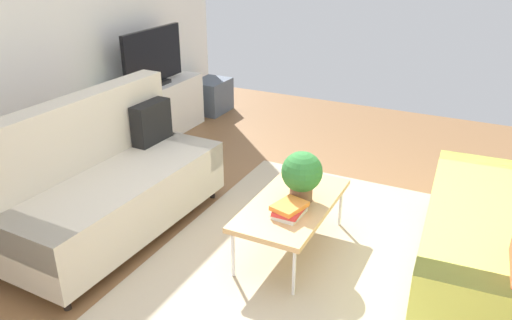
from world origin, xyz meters
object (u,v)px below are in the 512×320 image
Objects in this scene: table_book_0 at (289,213)px; vase_1 at (128,87)px; potted_plant at (302,174)px; bottle_2 at (153,80)px; couch_green at (504,226)px; bottle_1 at (148,81)px; bottle_0 at (143,83)px; tv_console at (156,111)px; storage_trunk at (212,96)px; tv at (153,58)px; coffee_table at (292,205)px; couch_beige at (108,182)px; vase_0 at (116,91)px.

vase_1 reaches higher than table_book_0.
bottle_2 is (1.39, 2.38, 0.08)m from potted_plant.
couch_green is 3.90m from bottle_1.
bottle_0 reaches higher than table_book_0.
bottle_1 is at bearing 180.00° from bottle_2.
couch_green is 3.93m from vase_1.
vase_1 reaches higher than tv_console.
table_book_0 is (-0.48, 1.36, -0.01)m from couch_green.
potted_plant reaches higher than vase_1.
bottle_1 reaches higher than storage_trunk.
tv_console is 5.83× the size of table_book_0.
vase_1 is 0.81× the size of bottle_2.
bottle_1 is (1.05, 3.75, 0.29)m from couch_green.
vase_1 is at bearing 169.66° from tv.
coffee_table is (-0.29, 1.42, -0.05)m from couch_green.
couch_green reaches higher than bottle_1.
bottle_1 is at bearing -165.10° from tv_console.
bottle_2 is at bearing -151.76° from couch_beige.
couch_green is 1.95× the size of tv.
couch_beige is at bearing -164.11° from storage_trunk.
tv reaches higher than table_book_0.
tv is 0.24m from bottle_2.
table_book_0 is at bearing -117.72° from vase_1.
potted_plant is at bearing -109.25° from vase_0.
bottle_1 reaches higher than bottle_2.
bottle_2 is at bearing 69.49° from couch_green.
vase_1 is at bearing 62.28° from table_book_0.
coffee_table is at bearing 138.56° from potted_plant.
potted_plant is at bearing 1.99° from table_book_0.
couch_beige is at bearing -142.47° from vase_0.
bottle_1 is (0.23, -0.09, 0.02)m from vase_1.
tv is (1.49, 2.35, 0.56)m from coffee_table.
bottle_0 is 1.05× the size of bottle_2.
bottle_1 is (1.29, 2.38, 0.09)m from potted_plant.
couch_green is (0.68, -2.84, 0.00)m from couch_beige.
bottle_2 reaches higher than vase_0.
potted_plant is 2.68m from vase_1.
table_book_0 is at bearing -163.45° from coffee_table.
bottle_1 reaches higher than vase_0.
couch_beige is at bearing 99.94° from couch_green.
tv is at bearing 175.84° from storage_trunk.
couch_green is 1.45m from table_book_0.
tv is (1.88, 0.93, 0.51)m from couch_beige.
bottle_2 is (0.53, -0.09, 0.00)m from vase_0.
potted_plant reaches higher than vase_0.
coffee_table is 2.76m from bottle_2.
bottle_0 is at bearing 72.17° from couch_green.
tv is at bearing 4.73° from bottle_0.
couch_beige is 3.11m from storage_trunk.
potted_plant reaches higher than storage_trunk.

